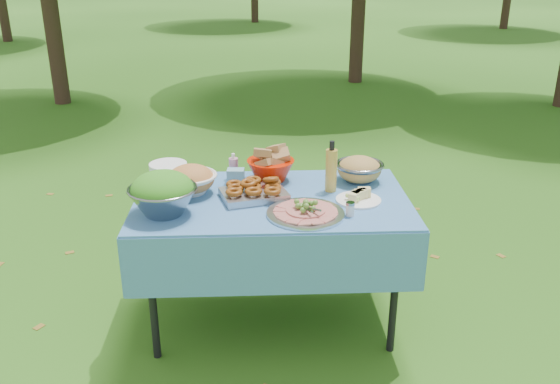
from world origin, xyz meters
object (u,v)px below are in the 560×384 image
(charcuterie_platter, at_px, (306,207))
(bread_bowl, at_px, (271,165))
(pasta_bowl_steel, at_px, (359,169))
(oil_bottle, at_px, (331,166))
(plate_stack, at_px, (169,172))
(picnic_table, at_px, (272,261))
(salad_bowl, at_px, (163,193))

(charcuterie_platter, bearing_deg, bread_bowl, 107.43)
(bread_bowl, distance_m, pasta_bowl_steel, 0.51)
(charcuterie_platter, distance_m, oil_bottle, 0.37)
(plate_stack, xyz_separation_m, charcuterie_platter, (0.75, -0.52, -0.01))
(plate_stack, height_order, pasta_bowl_steel, pasta_bowl_steel)
(picnic_table, distance_m, oil_bottle, 0.62)
(bread_bowl, relative_size, charcuterie_platter, 0.69)
(picnic_table, bearing_deg, salad_bowl, -162.10)
(oil_bottle, bearing_deg, pasta_bowl_steel, 38.68)
(picnic_table, distance_m, charcuterie_platter, 0.51)
(picnic_table, xyz_separation_m, pasta_bowl_steel, (0.51, 0.24, 0.45))
(salad_bowl, bearing_deg, picnic_table, 17.90)
(picnic_table, relative_size, bread_bowl, 5.35)
(picnic_table, xyz_separation_m, oil_bottle, (0.33, 0.09, 0.52))
(charcuterie_platter, bearing_deg, plate_stack, 145.29)
(oil_bottle, bearing_deg, picnic_table, -163.90)
(plate_stack, relative_size, charcuterie_platter, 0.55)
(pasta_bowl_steel, relative_size, oil_bottle, 0.95)
(pasta_bowl_steel, distance_m, oil_bottle, 0.24)
(bread_bowl, xyz_separation_m, pasta_bowl_steel, (0.51, -0.04, -0.02))
(bread_bowl, xyz_separation_m, charcuterie_platter, (0.16, -0.51, -0.05))
(bread_bowl, relative_size, pasta_bowl_steel, 1.00)
(picnic_table, xyz_separation_m, charcuterie_platter, (0.16, -0.22, 0.43))
(pasta_bowl_steel, xyz_separation_m, charcuterie_platter, (-0.35, -0.46, -0.03))
(salad_bowl, relative_size, charcuterie_platter, 0.87)
(salad_bowl, relative_size, pasta_bowl_steel, 1.25)
(pasta_bowl_steel, xyz_separation_m, oil_bottle, (-0.18, -0.15, 0.07))
(plate_stack, relative_size, pasta_bowl_steel, 0.79)
(plate_stack, distance_m, pasta_bowl_steel, 1.10)
(salad_bowl, bearing_deg, oil_bottle, 17.23)
(salad_bowl, bearing_deg, pasta_bowl_steel, 21.54)
(plate_stack, distance_m, charcuterie_platter, 0.91)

